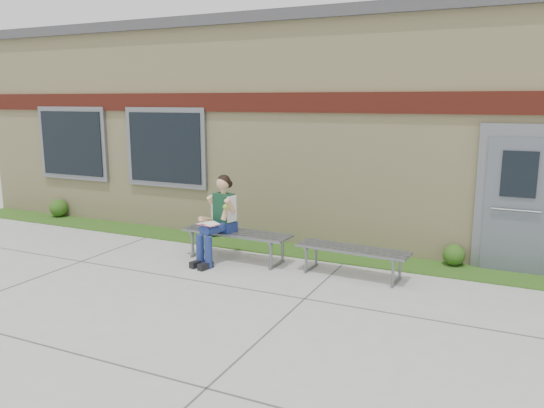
% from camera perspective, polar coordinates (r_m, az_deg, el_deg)
% --- Properties ---
extents(ground, '(80.00, 80.00, 0.00)m').
position_cam_1_polar(ground, '(7.28, -5.41, -10.22)').
color(ground, '#9E9E99').
rests_on(ground, ground).
extents(grass_strip, '(16.00, 0.80, 0.02)m').
position_cam_1_polar(grass_strip, '(9.49, 2.57, -5.00)').
color(grass_strip, '#204713').
rests_on(grass_strip, ground).
extents(school_building, '(16.20, 6.22, 4.20)m').
position_cam_1_polar(school_building, '(12.33, 8.74, 8.49)').
color(school_building, beige).
rests_on(school_building, ground).
extents(bench_left, '(1.90, 0.59, 0.49)m').
position_cam_1_polar(bench_left, '(8.89, -3.83, -3.68)').
color(bench_left, slate).
rests_on(bench_left, ground).
extents(bench_right, '(1.74, 0.59, 0.44)m').
position_cam_1_polar(bench_right, '(8.16, 8.65, -5.39)').
color(bench_right, slate).
rests_on(bench_right, ground).
extents(girl, '(0.53, 0.91, 1.44)m').
position_cam_1_polar(girl, '(8.73, -5.81, -1.44)').
color(girl, navy).
rests_on(girl, ground).
extents(shrub_west, '(0.40, 0.40, 0.40)m').
position_cam_1_polar(shrub_west, '(13.04, -21.96, -0.39)').
color(shrub_west, '#204713').
rests_on(shrub_west, grass_strip).
extents(shrub_mid, '(0.34, 0.34, 0.34)m').
position_cam_1_polar(shrub_mid, '(10.47, -6.33, -2.49)').
color(shrub_mid, '#204713').
rests_on(shrub_mid, grass_strip).
extents(shrub_east, '(0.34, 0.34, 0.34)m').
position_cam_1_polar(shrub_east, '(9.06, 18.98, -5.20)').
color(shrub_east, '#204713').
rests_on(shrub_east, grass_strip).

